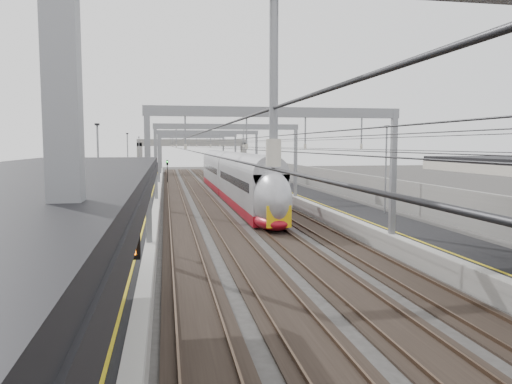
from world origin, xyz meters
name	(u,v)px	position (x,y,z in m)	size (l,w,h in m)	color
platform_left	(139,201)	(-8.00, 45.00, 0.50)	(4.00, 120.00, 1.00)	black
platform_right	(304,198)	(8.00, 45.00, 0.50)	(4.00, 120.00, 1.00)	black
tracks	(224,204)	(0.00, 45.00, 0.05)	(11.40, 140.00, 0.20)	black
overhead_line	(216,141)	(0.00, 51.62, 6.14)	(13.00, 140.00, 6.60)	gray
overbridge	(192,147)	(0.00, 100.00, 5.31)	(22.00, 2.20, 6.90)	gray
wall_left	(103,190)	(-11.20, 45.00, 1.60)	(0.30, 120.00, 3.20)	gray
wall_right	(335,186)	(11.20, 45.00, 1.60)	(0.30, 120.00, 3.20)	gray
train	(233,181)	(1.50, 49.26, 1.97)	(2.53, 46.09, 4.01)	maroon
signal_green	(167,167)	(-5.20, 73.38, 2.42)	(0.32, 0.32, 3.48)	black
signal_red_near	(223,167)	(3.20, 73.33, 2.42)	(0.32, 0.32, 3.48)	black
signal_red_far	(240,168)	(5.40, 70.42, 2.42)	(0.32, 0.32, 3.48)	black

